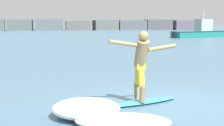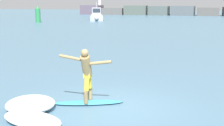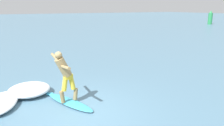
# 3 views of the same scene
# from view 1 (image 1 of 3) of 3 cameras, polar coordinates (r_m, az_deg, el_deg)

# --- Properties ---
(ground_plane) EXTENTS (200.00, 200.00, 0.00)m
(ground_plane) POSITION_cam_1_polar(r_m,az_deg,el_deg) (9.13, 8.44, -6.10)
(ground_plane) COLOR slate
(rock_jetty_breakwater) EXTENTS (51.86, 4.71, 5.50)m
(rock_jetty_breakwater) POSITION_cam_1_polar(r_m,az_deg,el_deg) (70.51, -7.83, 5.76)
(rock_jetty_breakwater) COLOR #584D5C
(rock_jetty_breakwater) RESTS_ON ground
(surfboard) EXTENTS (2.31, 1.19, 0.21)m
(surfboard) POSITION_cam_1_polar(r_m,az_deg,el_deg) (8.98, 3.99, -5.99)
(surfboard) COLOR #38A1C8
(surfboard) RESTS_ON ground
(surfer) EXTENTS (1.60, 0.71, 1.67)m
(surfer) POSITION_cam_1_polar(r_m,az_deg,el_deg) (8.73, 4.47, 0.45)
(surfer) COLOR olive
(surfer) RESTS_ON surfboard
(fishing_boat_near_jetty) EXTENTS (7.91, 3.69, 2.94)m
(fishing_boat_near_jetty) POSITION_cam_1_polar(r_m,az_deg,el_deg) (43.40, 13.44, 4.64)
(fishing_boat_near_jetty) COLOR #1D6D67
(fishing_boat_near_jetty) RESTS_ON ground
(wave_foam_at_tail) EXTENTS (1.97, 1.35, 0.26)m
(wave_foam_at_tail) POSITION_cam_1_polar(r_m,az_deg,el_deg) (6.98, 1.67, -8.90)
(wave_foam_at_tail) COLOR white
(wave_foam_at_tail) RESTS_ON ground
(wave_foam_at_nose) EXTENTS (1.79, 1.82, 0.37)m
(wave_foam_at_nose) POSITION_cam_1_polar(r_m,az_deg,el_deg) (7.75, -3.98, -6.92)
(wave_foam_at_nose) COLOR white
(wave_foam_at_nose) RESTS_ON ground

